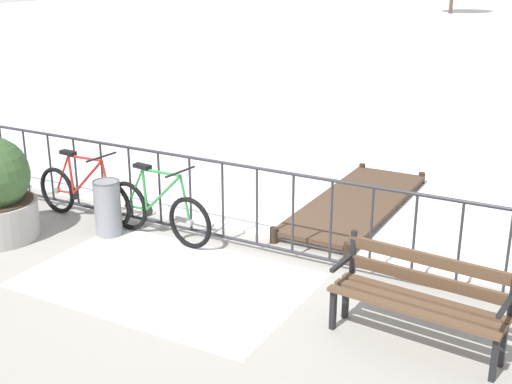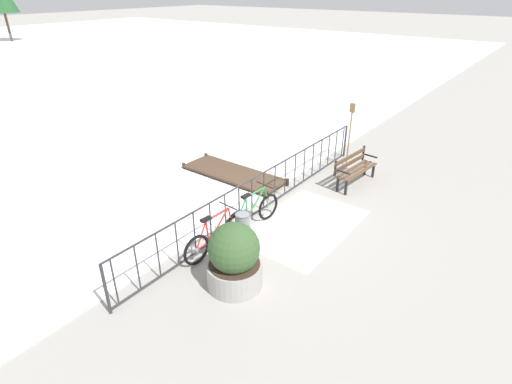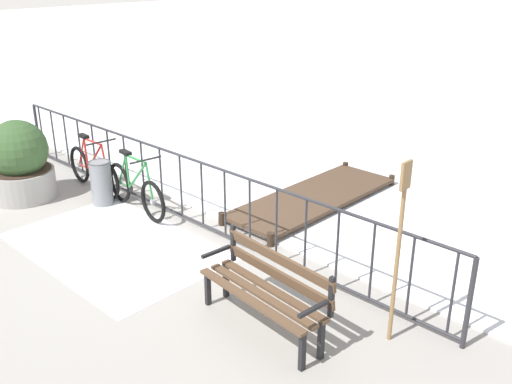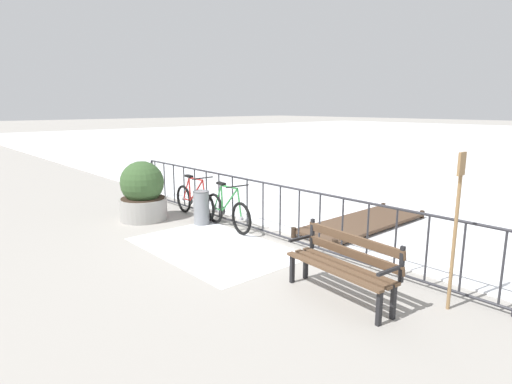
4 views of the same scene
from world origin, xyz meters
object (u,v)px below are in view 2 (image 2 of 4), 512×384
object	(u,v)px
park_bench	(354,167)
planter_with_shrub	(234,258)
oar_upright	(350,131)
bicycle_second	(215,238)
bicycle_near_railing	(253,214)
trash_bin	(243,228)

from	to	relation	value
park_bench	planter_with_shrub	world-z (taller)	planter_with_shrub
park_bench	oar_upright	world-z (taller)	oar_upright
bicycle_second	planter_with_shrub	distance (m)	1.17
bicycle_near_railing	planter_with_shrub	distance (m)	2.08
planter_with_shrub	trash_bin	bearing A→B (deg)	32.37
bicycle_near_railing	park_bench	xyz separation A→B (m)	(3.58, -0.84, 0.14)
planter_with_shrub	oar_upright	bearing A→B (deg)	7.41
bicycle_near_railing	oar_upright	world-z (taller)	oar_upright
trash_bin	bicycle_near_railing	bearing A→B (deg)	18.52
planter_with_shrub	bicycle_near_railing	bearing A→B (deg)	27.92
bicycle_second	planter_with_shrub	xyz separation A→B (m)	(-0.56, -0.99, 0.25)
oar_upright	planter_with_shrub	bearing A→B (deg)	-172.59
bicycle_second	trash_bin	size ratio (longest dim) A/B	2.34
park_bench	oar_upright	bearing A→B (deg)	33.27
bicycle_near_railing	trash_bin	size ratio (longest dim) A/B	2.33
park_bench	planter_with_shrub	bearing A→B (deg)	-178.61
bicycle_near_railing	bicycle_second	bearing A→B (deg)	178.82
bicycle_second	oar_upright	distance (m)	5.99
planter_with_shrub	oar_upright	world-z (taller)	oar_upright
bicycle_near_railing	oar_upright	size ratio (longest dim) A/B	0.86
bicycle_near_railing	oar_upright	bearing A→B (deg)	-1.48
bicycle_second	oar_upright	size ratio (longest dim) A/B	0.86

